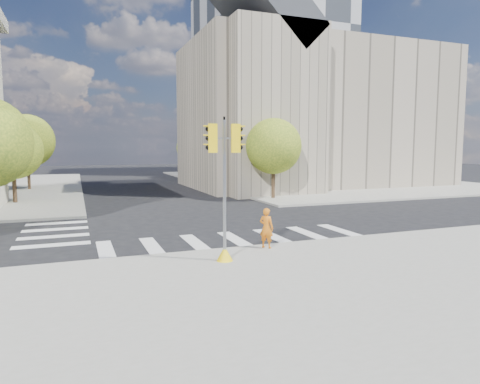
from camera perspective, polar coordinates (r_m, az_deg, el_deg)
name	(u,v)px	position (r m, az deg, el deg)	size (l,w,h in m)	color
ground	(222,230)	(20.72, -2.46, -5.13)	(160.00, 160.00, 0.00)	black
sidewalk_near	(366,309)	(11.21, 16.42, -14.79)	(30.00, 14.00, 0.15)	gray
sidewalk_far_right	(309,179)	(52.59, 9.25, 1.68)	(28.00, 40.00, 0.15)	gray
civic_building	(307,114)	(44.39, 8.96, 10.18)	(26.00, 16.00, 19.39)	gray
office_tower	(270,75)	(68.44, 3.97, 15.28)	(20.00, 18.00, 30.00)	#9EA0A3
tree_lw_mid	(12,150)	(33.51, -28.07, 4.91)	(4.00, 4.00, 5.77)	#382616
tree_lw_far	(27,141)	(43.46, -26.53, 6.11)	(4.80, 4.80, 6.95)	#382616
tree_re_near	(273,146)	(32.43, 4.49, 6.10)	(4.20, 4.20, 6.16)	#382616
tree_re_mid	(222,143)	(43.57, -2.36, 6.49)	(4.60, 4.60, 6.66)	#382616
tree_re_far	(192,148)	(55.07, -6.39, 5.86)	(4.00, 4.00, 5.88)	#382616
lamp_near	(258,140)	(36.28, 2.47, 6.94)	(0.35, 0.18, 8.11)	black
lamp_far	(210,142)	(49.44, -4.06, 6.69)	(0.35, 0.18, 8.11)	black
traffic_signal	(225,200)	(14.35, -2.08, -1.13)	(1.08, 0.56, 4.86)	yellow
photographer	(266,228)	(16.43, 3.54, -4.80)	(0.57, 0.37, 1.55)	orange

